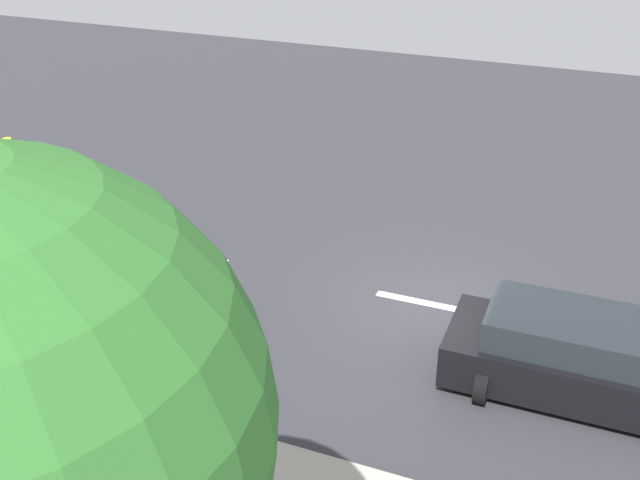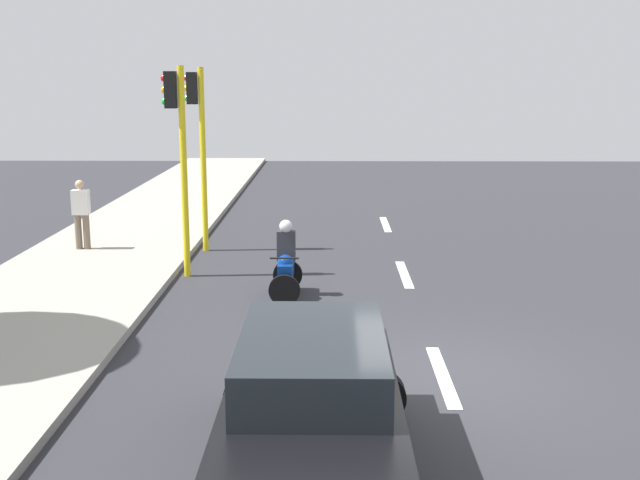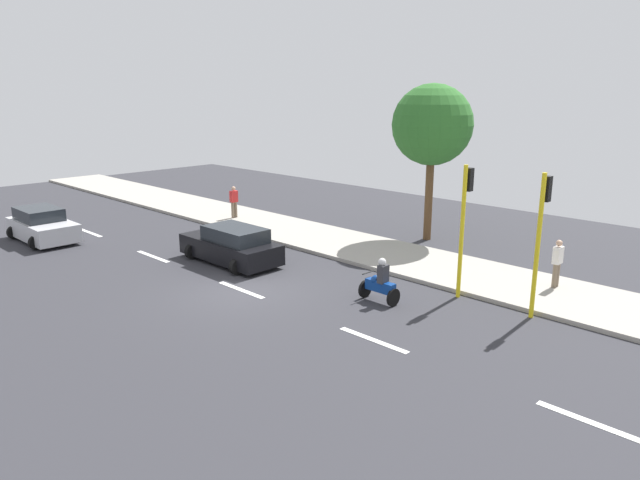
# 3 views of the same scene
# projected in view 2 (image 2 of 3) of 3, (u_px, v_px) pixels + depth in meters

# --- Properties ---
(ground_plane) EXTENTS (40.00, 60.00, 0.10)m
(ground_plane) POSITION_uv_depth(u_px,v_px,m) (442.00, 379.00, 11.41)
(ground_plane) COLOR #2D2D33
(lane_stripe_far_north) EXTENTS (0.20, 2.40, 0.01)m
(lane_stripe_far_north) POSITION_uv_depth(u_px,v_px,m) (385.00, 224.00, 23.15)
(lane_stripe_far_north) COLOR white
(lane_stripe_far_north) RESTS_ON ground
(lane_stripe_north) EXTENTS (0.20, 2.40, 0.01)m
(lane_stripe_north) POSITION_uv_depth(u_px,v_px,m) (404.00, 274.00, 17.27)
(lane_stripe_north) COLOR white
(lane_stripe_north) RESTS_ON ground
(lane_stripe_mid) EXTENTS (0.20, 2.40, 0.01)m
(lane_stripe_mid) POSITION_uv_depth(u_px,v_px,m) (443.00, 376.00, 11.40)
(lane_stripe_mid) COLOR white
(lane_stripe_mid) RESTS_ON ground
(car_black) EXTENTS (2.30, 4.58, 1.52)m
(car_black) POSITION_uv_depth(u_px,v_px,m) (312.00, 415.00, 8.40)
(car_black) COLOR black
(car_black) RESTS_ON ground
(motorcycle) EXTENTS (0.60, 1.30, 1.53)m
(motorcycle) POSITION_uv_depth(u_px,v_px,m) (286.00, 265.00, 15.42)
(motorcycle) COLOR black
(motorcycle) RESTS_ON ground
(pedestrian_near_signal) EXTENTS (0.40, 0.24, 1.69)m
(pedestrian_near_signal) POSITION_uv_depth(u_px,v_px,m) (81.00, 212.00, 19.00)
(pedestrian_near_signal) COLOR #72604C
(pedestrian_near_signal) RESTS_ON sidewalk
(traffic_light_corner) EXTENTS (0.49, 0.24, 4.50)m
(traffic_light_corner) POSITION_uv_depth(u_px,v_px,m) (199.00, 133.00, 19.09)
(traffic_light_corner) COLOR yellow
(traffic_light_corner) RESTS_ON ground
(traffic_light_midblock) EXTENTS (0.49, 0.24, 4.50)m
(traffic_light_midblock) POSITION_uv_depth(u_px,v_px,m) (178.00, 141.00, 16.55)
(traffic_light_midblock) COLOR yellow
(traffic_light_midblock) RESTS_ON ground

